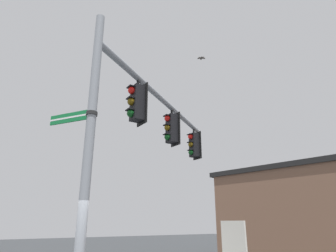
{
  "coord_description": "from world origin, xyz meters",
  "views": [
    {
      "loc": [
        -5.69,
        1.88,
        2.09
      ],
      "look_at": [
        2.2,
        -3.47,
        5.31
      ],
      "focal_mm": 30.73,
      "sensor_mm": 36.0,
      "label": 1
    }
  ],
  "objects": [
    {
      "name": "traffic_light_nearest_pole",
      "position": [
        1.02,
        -1.6,
        5.32
      ],
      "size": [
        0.54,
        0.49,
        1.31
      ],
      "color": "black"
    },
    {
      "name": "mast_arm",
      "position": [
        1.99,
        -3.14,
        6.11
      ],
      "size": [
        4.13,
        6.38,
        0.18
      ],
      "primitive_type": "cylinder",
      "rotation": [
        0.0,
        1.57,
        5.28
      ],
      "color": "gray"
    },
    {
      "name": "traffic_light_mid_inner",
      "position": [
        2.37,
        -3.73,
        5.32
      ],
      "size": [
        0.54,
        0.49,
        1.31
      ],
      "color": "black"
    },
    {
      "name": "traffic_light_mid_outer",
      "position": [
        3.72,
        -5.87,
        5.32
      ],
      "size": [
        0.54,
        0.49,
        1.31
      ],
      "color": "black"
    },
    {
      "name": "street_name_sign",
      "position": [
        0.33,
        0.21,
        4.31
      ],
      "size": [
        1.1,
        0.76,
        0.22
      ],
      "color": "#147238"
    },
    {
      "name": "bird_flying",
      "position": [
        1.06,
        -4.14,
        7.68
      ],
      "size": [
        0.21,
        0.27,
        0.08
      ],
      "color": "#4C4742"
    },
    {
      "name": "signal_pole",
      "position": [
        0.0,
        0.0,
        3.42
      ],
      "size": [
        0.2,
        0.2,
        6.84
      ],
      "primitive_type": "cylinder",
      "color": "gray",
      "rests_on": "ground"
    }
  ]
}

